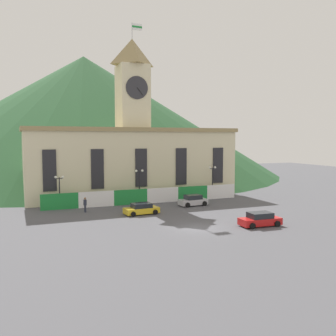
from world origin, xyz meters
TOP-DOWN VIEW (x-y plane):
  - ground_plane at (0.00, 0.00)m, footprint 160.00×160.00m
  - civic_building at (0.00, 22.38)m, footprint 32.94×8.69m
  - banner_fence at (-0.00, 15.68)m, footprint 28.79×0.12m
  - hillside_backdrop at (0.00, 65.86)m, footprint 99.42×99.42m
  - street_lamp_far_right at (-11.83, 16.98)m, footprint 1.26×0.36m
  - street_lamp_left at (-0.72, 16.98)m, footprint 1.26×0.36m
  - street_lamp_center at (11.23, 16.98)m, footprint 1.26×0.36m
  - car_yellow_coupe at (-3.09, 8.86)m, footprint 4.32×2.37m
  - car_red_sedan at (6.56, -1.76)m, footprint 4.48×2.30m
  - car_silver_hatch at (5.28, 11.68)m, footprint 4.00×2.21m
  - pedestrian at (-9.23, 12.69)m, footprint 0.43×0.46m

SIDE VIEW (x-z plane):
  - ground_plane at x=0.00m, z-range 0.00..0.00m
  - car_yellow_coupe at x=-3.09m, z-range -0.05..1.30m
  - car_red_sedan at x=6.56m, z-range -0.05..1.40m
  - car_silver_hatch at x=5.28m, z-range -0.06..1.44m
  - pedestrian at x=-9.23m, z-range 0.08..1.95m
  - banner_fence at x=0.00m, z-range 0.00..2.11m
  - street_lamp_far_right at x=-11.83m, z-range 1.03..5.32m
  - street_lamp_left at x=-0.72m, z-range 1.10..5.86m
  - street_lamp_center at x=11.23m, z-range 1.12..6.00m
  - civic_building at x=0.00m, z-range -6.83..20.05m
  - hillside_backdrop at x=0.00m, z-range 0.00..30.46m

